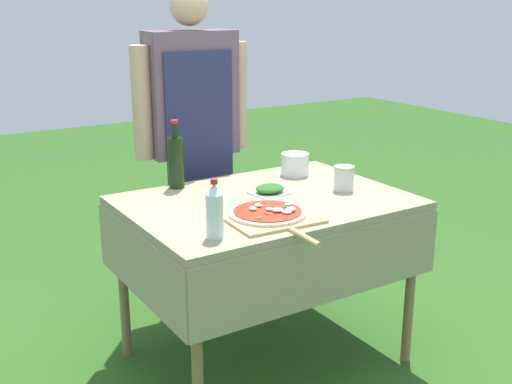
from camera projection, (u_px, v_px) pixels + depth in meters
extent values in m
plane|color=#2D5B1E|center=(265.00, 357.00, 3.01)|extent=(12.00, 12.00, 0.00)
cube|color=gray|center=(266.00, 203.00, 2.79)|extent=(1.19, 0.86, 0.04)
cube|color=gray|center=(327.00, 270.00, 2.48)|extent=(1.19, 0.01, 0.28)
cube|color=gray|center=(218.00, 211.00, 3.18)|extent=(1.19, 0.01, 0.28)
cube|color=gray|center=(138.00, 266.00, 2.53)|extent=(0.01, 0.86, 0.28)
cube|color=gray|center=(368.00, 214.00, 3.14)|extent=(0.01, 0.86, 0.28)
cylinder|color=olive|center=(197.00, 355.00, 2.33)|extent=(0.04, 0.04, 0.74)
cylinder|color=olive|center=(410.00, 287.00, 2.88)|extent=(0.04, 0.04, 0.74)
cylinder|color=olive|center=(123.00, 282.00, 2.92)|extent=(0.04, 0.04, 0.74)
cylinder|color=olive|center=(311.00, 237.00, 3.47)|extent=(0.04, 0.04, 0.74)
cylinder|color=#4C4C51|center=(209.00, 226.00, 3.50)|extent=(0.12, 0.12, 0.83)
cylinder|color=#4C4C51|center=(181.00, 231.00, 3.43)|extent=(0.12, 0.12, 0.83)
cube|color=#6B5166|center=(191.00, 94.00, 3.25)|extent=(0.46, 0.21, 0.63)
cube|color=navy|center=(201.00, 143.00, 3.24)|extent=(0.36, 0.03, 0.91)
cylinder|color=tan|center=(238.00, 95.00, 3.39)|extent=(0.10, 0.10, 0.56)
cylinder|color=tan|center=(142.00, 103.00, 3.14)|extent=(0.10, 0.10, 0.56)
sphere|color=tan|center=(189.00, 6.00, 3.13)|extent=(0.19, 0.19, 0.19)
cube|color=tan|center=(268.00, 216.00, 2.55)|extent=(0.37, 0.37, 0.01)
cylinder|color=tan|center=(304.00, 237.00, 2.32)|extent=(0.04, 0.19, 0.02)
cylinder|color=beige|center=(268.00, 213.00, 2.54)|extent=(0.31, 0.31, 0.01)
cylinder|color=red|center=(268.00, 211.00, 2.54)|extent=(0.27, 0.27, 0.00)
ellipsoid|color=white|center=(253.00, 208.00, 2.54)|extent=(0.04, 0.05, 0.01)
ellipsoid|color=white|center=(287.00, 212.00, 2.50)|extent=(0.05, 0.05, 0.01)
ellipsoid|color=white|center=(291.00, 209.00, 2.53)|extent=(0.05, 0.04, 0.02)
ellipsoid|color=white|center=(259.00, 205.00, 2.59)|extent=(0.04, 0.04, 0.01)
ellipsoid|color=white|center=(269.00, 209.00, 2.54)|extent=(0.04, 0.04, 0.01)
ellipsoid|color=white|center=(278.00, 210.00, 2.52)|extent=(0.06, 0.06, 0.02)
ellipsoid|color=white|center=(288.00, 204.00, 2.60)|extent=(0.03, 0.03, 0.01)
ellipsoid|color=#286B23|center=(279.00, 208.00, 2.57)|extent=(0.02, 0.02, 0.00)
ellipsoid|color=#286B23|center=(260.00, 218.00, 2.45)|extent=(0.04, 0.04, 0.00)
ellipsoid|color=#286B23|center=(270.00, 206.00, 2.59)|extent=(0.03, 0.02, 0.00)
ellipsoid|color=#286B23|center=(267.00, 214.00, 2.50)|extent=(0.02, 0.03, 0.00)
ellipsoid|color=#286B23|center=(285.00, 207.00, 2.58)|extent=(0.04, 0.04, 0.00)
ellipsoid|color=#286B23|center=(261.00, 203.00, 2.63)|extent=(0.04, 0.03, 0.00)
cylinder|color=black|center=(176.00, 163.00, 2.92)|extent=(0.07, 0.07, 0.23)
cylinder|color=black|center=(175.00, 131.00, 2.87)|extent=(0.03, 0.03, 0.07)
cylinder|color=#B22823|center=(174.00, 122.00, 2.86)|extent=(0.03, 0.03, 0.02)
cylinder|color=silver|center=(215.00, 216.00, 2.31)|extent=(0.06, 0.06, 0.17)
cone|color=silver|center=(214.00, 189.00, 2.28)|extent=(0.06, 0.06, 0.04)
cylinder|color=#B22823|center=(214.00, 181.00, 2.27)|extent=(0.03, 0.03, 0.02)
cube|color=silver|center=(270.00, 193.00, 2.86)|extent=(0.17, 0.15, 0.01)
ellipsoid|color=#286B23|center=(270.00, 189.00, 2.85)|extent=(0.14, 0.13, 0.03)
cylinder|color=silver|center=(295.00, 164.00, 3.15)|extent=(0.14, 0.14, 0.11)
cylinder|color=silver|center=(344.00, 179.00, 2.89)|extent=(0.09, 0.09, 0.10)
cylinder|color=red|center=(344.00, 183.00, 2.90)|extent=(0.08, 0.08, 0.07)
cylinder|color=#B7B2A3|center=(344.00, 167.00, 2.88)|extent=(0.09, 0.09, 0.01)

